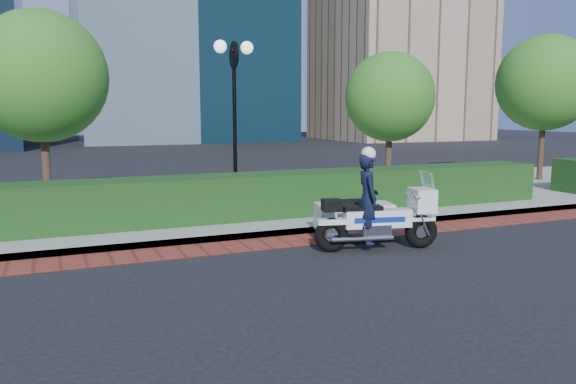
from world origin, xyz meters
name	(u,v)px	position (x,y,z in m)	size (l,w,h in m)	color
ground	(273,265)	(0.00, 0.00, 0.00)	(120.00, 120.00, 0.00)	black
brick_strip	(245,246)	(0.00, 1.50, 0.01)	(60.00, 1.00, 0.01)	maroon
sidewalk	(191,207)	(0.00, 6.00, 0.07)	(60.00, 8.00, 0.15)	gray
hedge_main	(215,198)	(0.00, 3.60, 0.65)	(18.00, 1.20, 1.00)	black
lamppost	(234,97)	(1.00, 5.20, 2.96)	(1.02, 0.70, 4.21)	black
tree_b	(41,77)	(-3.50, 6.50, 3.43)	(3.20, 3.20, 4.89)	#332319
tree_c	(390,97)	(6.50, 6.50, 3.05)	(2.80, 2.80, 4.30)	#332319
tree_d	(545,83)	(13.00, 6.50, 3.61)	(3.40, 3.40, 5.16)	#332319
police_motorcycle	(366,212)	(2.17, 0.58, 0.67)	(2.39, 1.97, 1.95)	black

